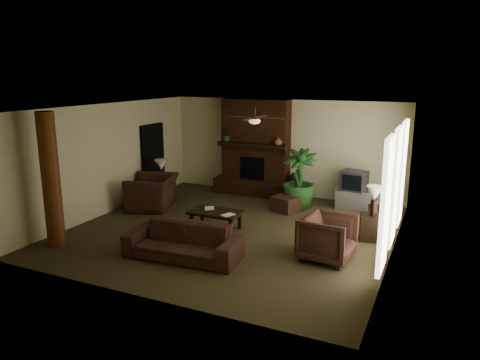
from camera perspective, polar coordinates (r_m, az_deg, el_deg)
The scene contains 23 objects.
room_shell at distance 10.10m, azimuth -0.95°, elevation 1.18°, with size 7.00×7.00×7.00m.
fireplace at distance 13.35m, azimuth 1.94°, elevation 3.11°, with size 2.40×0.70×2.80m.
windows at distance 9.39m, azimuth 18.96°, elevation -0.81°, with size 0.08×3.65×2.35m.
log_column at distance 9.95m, azimuth -22.77°, elevation -0.07°, with size 0.36×0.36×2.80m, color brown.
doorway at distance 13.42m, azimuth -10.93°, elevation 2.47°, with size 0.10×1.00×2.10m, color black.
ceiling_fan at distance 10.03m, azimuth 1.85°, elevation 7.63°, with size 1.35×1.35×0.37m.
sofa at distance 8.91m, azimuth -7.24°, elevation -7.03°, with size 2.28×0.67×0.89m, color #41261C.
armchair_left at distance 12.22m, azimuth -11.03°, elevation -0.86°, with size 1.33×0.87×1.16m, color #41261C.
armchair_right at distance 8.89m, azimuth 11.01°, elevation -6.91°, with size 0.95×0.89×0.98m, color #41261C.
coffee_table at distance 10.45m, azimuth -3.08°, elevation -4.25°, with size 1.20×0.70×0.43m.
ottoman at distance 11.88m, azimuth 5.82°, elevation -2.99°, with size 0.60×0.60×0.40m, color #41261C.
tv_stand at distance 12.45m, azimuth 13.88°, elevation -2.31°, with size 0.85×0.50×0.50m, color #B4B4B6.
tv at distance 12.29m, azimuth 14.16°, elevation -0.08°, with size 0.74×0.65×0.52m.
floor_vase at distance 12.98m, azimuth 6.96°, elevation -0.54°, with size 0.34×0.34×0.77m.
floor_plant at distance 12.16m, azimuth 7.40°, elevation -1.46°, with size 0.89×1.59×0.89m, color #275622.
side_table_left at distance 12.89m, azimuth -9.59°, elevation -1.45°, with size 0.50×0.50×0.55m, color black.
lamp_left at distance 12.71m, azimuth -9.94°, elevation 1.68°, with size 0.41×0.41×0.65m.
side_table_right at distance 10.24m, azimuth 16.30°, elevation -5.74°, with size 0.50×0.50×0.55m, color black.
lamp_right at distance 10.01m, azimuth 16.63°, elevation -1.85°, with size 0.42×0.42×0.65m.
mantel_plant at distance 13.39m, azimuth -1.66°, elevation 5.61°, with size 0.38×0.42×0.33m, color #275622.
mantel_vase at distance 12.70m, azimuth 4.87°, elevation 4.89°, with size 0.22×0.23×0.22m, color #945F3B.
book_a at distance 10.57m, azimuth -4.48°, elevation -2.92°, with size 0.22×0.03×0.29m, color #999999.
book_b at distance 10.15m, azimuth -1.92°, elevation -3.58°, with size 0.21×0.02×0.29m, color #999999.
Camera 1 is at (4.27, -8.90, 3.54)m, focal length 33.79 mm.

